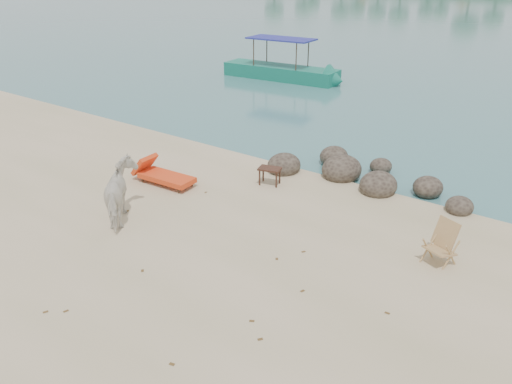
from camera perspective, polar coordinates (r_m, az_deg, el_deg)
boulders at (r=15.75m, az=11.04°, el=2.00°), size 6.29×2.86×0.92m
cow at (r=13.23m, az=-15.04°, el=-0.21°), size 1.87×1.85×1.53m
side_table at (r=15.04m, az=1.57°, el=1.71°), size 0.75×0.59×0.53m
lounge_chair at (r=15.25m, az=-10.19°, el=1.91°), size 2.25×0.90×0.66m
deck_chair at (r=11.79m, az=20.32°, el=-5.78°), size 0.82×0.86×0.95m
boat_near at (r=29.42m, az=2.88°, el=16.41°), size 7.78×2.29×3.72m
dead_leaves at (r=10.67m, az=-5.60°, el=-10.65°), size 7.53×6.37×0.00m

